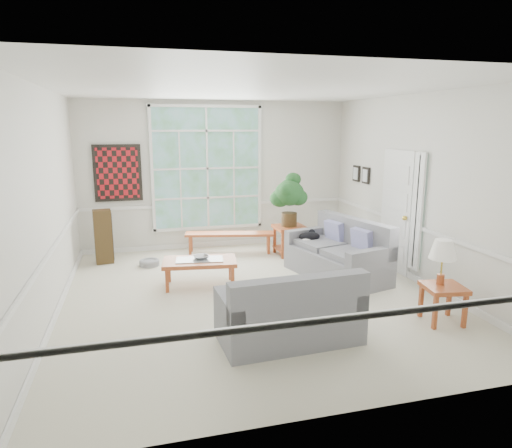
{
  "coord_description": "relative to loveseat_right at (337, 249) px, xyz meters",
  "views": [
    {
      "loc": [
        -1.6,
        -6.28,
        2.49
      ],
      "look_at": [
        0.1,
        0.2,
        1.05
      ],
      "focal_mm": 32.0,
      "sensor_mm": 36.0,
      "label": 1
    }
  ],
  "objects": [
    {
      "name": "table_lamp",
      "position": [
        0.55,
        -1.96,
        0.31
      ],
      "size": [
        0.42,
        0.42,
        0.59
      ],
      "primitive_type": null,
      "rotation": [
        0.0,
        0.0,
        0.26
      ],
      "color": "white",
      "rests_on": "side_table"
    },
    {
      "name": "loveseat_right",
      "position": [
        0.0,
        0.0,
        0.0
      ],
      "size": [
        1.35,
        1.97,
        0.97
      ],
      "primitive_type": "cube",
      "rotation": [
        0.0,
        0.0,
        0.26
      ],
      "color": "slate",
      "rests_on": "floor"
    },
    {
      "name": "wall_frame_near",
      "position": [
        1.14,
        1.28,
        1.06
      ],
      "size": [
        0.04,
        0.26,
        0.32
      ],
      "primitive_type": "cube",
      "color": "black",
      "rests_on": "wall_right"
    },
    {
      "name": "wall_right",
      "position": [
        1.18,
        -0.47,
        1.01
      ],
      "size": [
        0.02,
        6.0,
        3.0
      ],
      "primitive_type": "cube",
      "color": "silver",
      "rests_on": "ground"
    },
    {
      "name": "door_sidelight",
      "position": [
        1.14,
        -0.5,
        0.66
      ],
      "size": [
        0.08,
        0.26,
        1.9
      ],
      "primitive_type": "cube",
      "color": "white",
      "rests_on": "wall_right"
    },
    {
      "name": "houseplant",
      "position": [
        -0.33,
        1.5,
        0.62
      ],
      "size": [
        0.68,
        0.68,
        1.05
      ],
      "primitive_type": null,
      "rotation": [
        0.0,
        0.0,
        0.11
      ],
      "color": "#1E4B1F",
      "rests_on": "end_table"
    },
    {
      "name": "pewter_bowl",
      "position": [
        -2.25,
        0.18,
        -0.02
      ],
      "size": [
        0.37,
        0.37,
        0.07
      ],
      "primitive_type": "imported",
      "rotation": [
        0.0,
        0.0,
        0.27
      ],
      "color": "#98989D",
      "rests_on": "coffee_table"
    },
    {
      "name": "wall_left",
      "position": [
        -4.32,
        -0.47,
        1.01
      ],
      "size": [
        0.02,
        6.0,
        3.0
      ],
      "primitive_type": "cube",
      "color": "silver",
      "rests_on": "ground"
    },
    {
      "name": "ceiling",
      "position": [
        -1.57,
        -0.47,
        2.51
      ],
      "size": [
        5.5,
        6.0,
        0.02
      ],
      "primitive_type": "cube",
      "color": "white",
      "rests_on": "ground"
    },
    {
      "name": "loveseat_front",
      "position": [
        -1.52,
        -1.98,
        -0.05
      ],
      "size": [
        1.67,
        0.93,
        0.88
      ],
      "primitive_type": "cube",
      "rotation": [
        0.0,
        0.0,
        0.05
      ],
      "color": "slate",
      "rests_on": "floor"
    },
    {
      "name": "end_table",
      "position": [
        -0.32,
        1.49,
        -0.2
      ],
      "size": [
        0.6,
        0.6,
        0.58
      ],
      "primitive_type": "cube",
      "rotation": [
        0.0,
        0.0,
        0.04
      ],
      "color": "#A94C24",
      "rests_on": "floor"
    },
    {
      "name": "wall_frame_far",
      "position": [
        1.14,
        1.68,
        1.06
      ],
      "size": [
        0.04,
        0.26,
        0.32
      ],
      "primitive_type": "cube",
      "color": "black",
      "rests_on": "wall_right"
    },
    {
      "name": "wall_art",
      "position": [
        -3.52,
        2.48,
        1.11
      ],
      "size": [
        0.9,
        0.06,
        1.1
      ],
      "primitive_type": "cube",
      "color": "#5F1114",
      "rests_on": "wall_back"
    },
    {
      "name": "window_bench",
      "position": [
        -1.44,
        1.92,
        -0.28
      ],
      "size": [
        1.78,
        0.72,
        0.41
      ],
      "primitive_type": "cube",
      "rotation": [
        0.0,
        0.0,
        -0.22
      ],
      "color": "#A94C24",
      "rests_on": "floor"
    },
    {
      "name": "wall_front",
      "position": [
        -1.57,
        -3.47,
        1.01
      ],
      "size": [
        5.5,
        0.02,
        3.0
      ],
      "primitive_type": "cube",
      "color": "silver",
      "rests_on": "ground"
    },
    {
      "name": "cat",
      "position": [
        -0.26,
        0.59,
        0.1
      ],
      "size": [
        0.41,
        0.31,
        0.18
      ],
      "primitive_type": "ellipsoid",
      "rotation": [
        0.0,
        0.0,
        0.12
      ],
      "color": "black",
      "rests_on": "loveseat_right"
    },
    {
      "name": "wall_back",
      "position": [
        -1.57,
        2.53,
        1.01
      ],
      "size": [
        5.5,
        0.02,
        3.0
      ],
      "primitive_type": "cube",
      "color": "silver",
      "rests_on": "ground"
    },
    {
      "name": "entry_door",
      "position": [
        1.14,
        0.13,
        0.56
      ],
      "size": [
        0.08,
        0.9,
        2.1
      ],
      "primitive_type": "cube",
      "color": "white",
      "rests_on": "floor"
    },
    {
      "name": "floor_speaker",
      "position": [
        -3.82,
        1.84,
        0.01
      ],
      "size": [
        0.34,
        0.28,
        1.0
      ],
      "primitive_type": "cube",
      "rotation": [
        0.0,
        0.0,
        0.13
      ],
      "color": "#3F2D15",
      "rests_on": "floor"
    },
    {
      "name": "pet_bed",
      "position": [
        -3.03,
        1.45,
        -0.43
      ],
      "size": [
        0.41,
        0.41,
        0.11
      ],
      "primitive_type": "cylinder",
      "rotation": [
        0.0,
        0.0,
        -0.1
      ],
      "color": "gray",
      "rests_on": "floor"
    },
    {
      "name": "window_back",
      "position": [
        -1.77,
        2.49,
        1.16
      ],
      "size": [
        2.3,
        0.08,
        2.4
      ],
      "primitive_type": "cube",
      "color": "white",
      "rests_on": "wall_back"
    },
    {
      "name": "floor",
      "position": [
        -1.57,
        -0.47,
        -0.49
      ],
      "size": [
        5.5,
        6.0,
        0.01
      ],
      "primitive_type": "cube",
      "color": "beige",
      "rests_on": "ground"
    },
    {
      "name": "side_table",
      "position": [
        0.56,
        -2.02,
        -0.24
      ],
      "size": [
        0.56,
        0.56,
        0.5
      ],
      "primitive_type": "cube",
      "rotation": [
        0.0,
        0.0,
        -0.16
      ],
      "color": "#A94C24",
      "rests_on": "floor"
    },
    {
      "name": "coffee_table",
      "position": [
        -2.28,
        0.15,
        -0.27
      ],
      "size": [
        1.22,
        0.77,
        0.43
      ],
      "primitive_type": "cube",
      "rotation": [
        0.0,
        0.0,
        -0.13
      ],
      "color": "#A94C24",
      "rests_on": "floor"
    }
  ]
}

